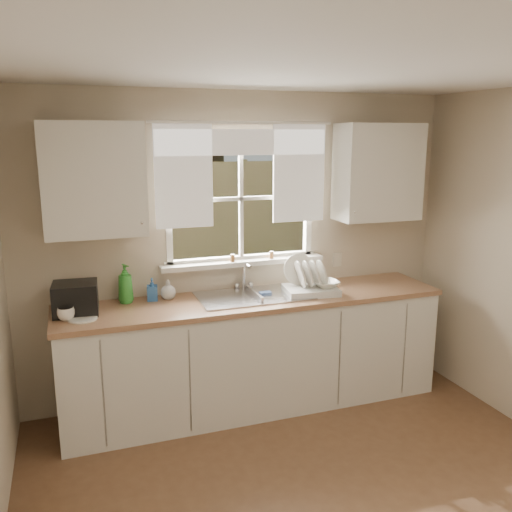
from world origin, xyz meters
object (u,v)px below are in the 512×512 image
object	(u,v)px
dish_rack	(310,284)
cup	(66,314)
soap_bottle_a	(125,284)
black_appliance	(75,298)

from	to	relation	value
dish_rack	cup	world-z (taller)	dish_rack
dish_rack	soap_bottle_a	size ratio (longest dim) A/B	1.51
dish_rack	cup	xyz separation A→B (m)	(-1.86, -0.03, -0.03)
cup	soap_bottle_a	bearing A→B (deg)	23.08
dish_rack	soap_bottle_a	world-z (taller)	dish_rack
cup	black_appliance	bearing A→B (deg)	53.48
black_appliance	cup	bearing A→B (deg)	-113.25
dish_rack	black_appliance	world-z (taller)	dish_rack
dish_rack	black_appliance	size ratio (longest dim) A/B	1.47
dish_rack	black_appliance	xyz separation A→B (m)	(-1.79, 0.10, 0.04)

